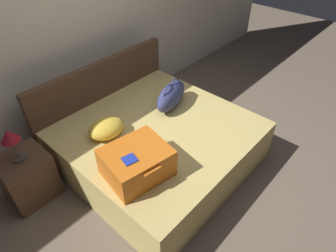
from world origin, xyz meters
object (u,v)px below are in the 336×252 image
object	(u,v)px
bed	(159,145)
hard_case_large	(137,162)
nightstand	(28,177)
table_lamp	(10,138)
duffel_bag	(171,96)
pillow_near_headboard	(106,128)

from	to	relation	value
bed	hard_case_large	xyz separation A→B (m)	(-0.57, -0.29, 0.38)
bed	nightstand	size ratio (longest dim) A/B	3.54
hard_case_large	table_lamp	bearing A→B (deg)	133.90
hard_case_large	duffel_bag	distance (m)	1.06
bed	pillow_near_headboard	world-z (taller)	pillow_near_headboard
duffel_bag	nightstand	world-z (taller)	duffel_bag
bed	pillow_near_headboard	xyz separation A→B (m)	(-0.42, 0.31, 0.33)
hard_case_large	pillow_near_headboard	bearing A→B (deg)	86.14
hard_case_large	table_lamp	distance (m)	1.10
nightstand	hard_case_large	bearing A→B (deg)	-55.88
bed	pillow_near_headboard	bearing A→B (deg)	143.90
nightstand	table_lamp	size ratio (longest dim) A/B	1.52
bed	pillow_near_headboard	distance (m)	0.62
nightstand	table_lamp	bearing A→B (deg)	-90.00
pillow_near_headboard	table_lamp	world-z (taller)	table_lamp
bed	table_lamp	size ratio (longest dim) A/B	5.39
pillow_near_headboard	table_lamp	xyz separation A→B (m)	(-0.76, 0.31, 0.19)
bed	hard_case_large	world-z (taller)	hard_case_large
hard_case_large	pillow_near_headboard	distance (m)	0.61
bed	pillow_near_headboard	size ratio (longest dim) A/B	4.91
pillow_near_headboard	table_lamp	bearing A→B (deg)	157.67
bed	nightstand	distance (m)	1.33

